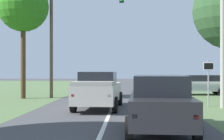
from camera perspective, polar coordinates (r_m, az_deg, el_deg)
ground_plane at (r=16.20m, az=-0.37°, el=-7.41°), size 120.00×120.00×0.00m
red_suv_near at (r=11.53m, az=8.28°, el=-5.46°), size 2.38×5.03×1.91m
pickup_truck_lead at (r=17.71m, az=-2.37°, el=-3.47°), size 2.50×5.61×1.99m
traffic_light at (r=24.99m, az=-7.42°, el=7.97°), size 5.97×0.40×8.69m
keep_moving_sign at (r=19.58m, az=16.36°, el=-1.15°), size 0.60×0.09×2.66m
crossing_suv_far at (r=28.55m, az=15.28°, el=-2.40°), size 4.79×2.20×1.65m
utility_pole_right at (r=19.16m, az=18.64°, el=8.07°), size 0.28×0.28×9.56m
extra_tree_1 at (r=25.31m, az=-15.13°, el=10.48°), size 3.71×3.71×8.59m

